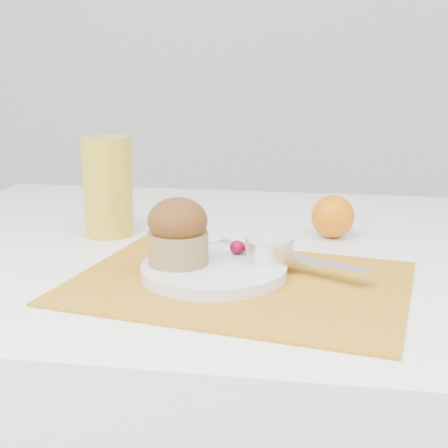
% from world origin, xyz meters
% --- Properties ---
extents(placemat, '(0.45, 0.36, 0.00)m').
position_xyz_m(placemat, '(-0.02, -0.12, 0.75)').
color(placemat, '#B77919').
rests_on(placemat, table).
extents(plate, '(0.21, 0.21, 0.01)m').
position_xyz_m(plate, '(-0.06, -0.10, 0.76)').
color(plate, silver).
rests_on(plate, placemat).
extents(ramekin, '(0.07, 0.07, 0.03)m').
position_xyz_m(ramekin, '(0.01, -0.07, 0.78)').
color(ramekin, silver).
rests_on(ramekin, plate).
extents(cream, '(0.06, 0.06, 0.01)m').
position_xyz_m(cream, '(0.01, -0.07, 0.80)').
color(cream, beige).
rests_on(cream, ramekin).
extents(raspberry_near, '(0.02, 0.02, 0.02)m').
position_xyz_m(raspberry_near, '(-0.04, -0.05, 0.78)').
color(raspberry_near, '#540218').
rests_on(raspberry_near, plate).
extents(raspberry_far, '(0.02, 0.02, 0.02)m').
position_xyz_m(raspberry_far, '(-0.02, -0.06, 0.78)').
color(raspberry_far, '#590216').
rests_on(raspberry_far, plate).
extents(butter_knife, '(0.21, 0.12, 0.01)m').
position_xyz_m(butter_knife, '(0.03, -0.06, 0.77)').
color(butter_knife, white).
rests_on(butter_knife, plate).
extents(orange, '(0.07, 0.07, 0.07)m').
position_xyz_m(orange, '(0.09, 0.11, 0.78)').
color(orange, orange).
rests_on(orange, table).
extents(juice_glass, '(0.08, 0.08, 0.15)m').
position_xyz_m(juice_glass, '(-0.26, 0.07, 0.83)').
color(juice_glass, gold).
rests_on(juice_glass, table).
extents(muffin, '(0.08, 0.08, 0.08)m').
position_xyz_m(muffin, '(-0.10, -0.10, 0.81)').
color(muffin, '#977B49').
rests_on(muffin, plate).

